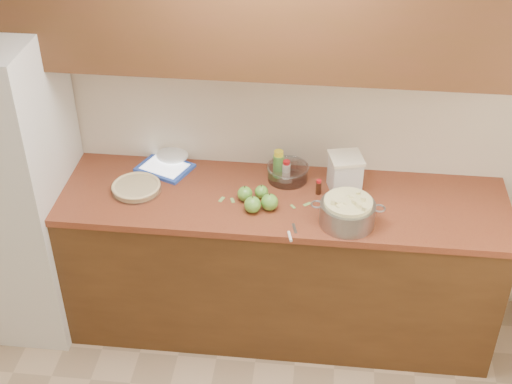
# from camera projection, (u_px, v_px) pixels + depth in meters

# --- Properties ---
(room_shell) EXTENTS (3.60, 3.60, 3.60)m
(room_shell) POSITION_uv_depth(u_px,v_px,m) (219.00, 355.00, 2.41)
(room_shell) COLOR tan
(room_shell) RESTS_ON ground
(counter_run) EXTENTS (2.64, 0.68, 0.92)m
(counter_run) POSITION_uv_depth(u_px,v_px,m) (262.00, 261.00, 4.10)
(counter_run) COLOR #503016
(counter_run) RESTS_ON ground
(upper_cabinets) EXTENTS (2.60, 0.34, 0.70)m
(upper_cabinets) POSITION_uv_depth(u_px,v_px,m) (267.00, 0.00, 3.37)
(upper_cabinets) COLOR #542C19
(upper_cabinets) RESTS_ON room_shell
(fridge) EXTENTS (0.70, 0.70, 1.80)m
(fridge) POSITION_uv_depth(u_px,v_px,m) (3.00, 186.00, 3.94)
(fridge) COLOR silver
(fridge) RESTS_ON ground
(pie) EXTENTS (0.27, 0.27, 0.04)m
(pie) POSITION_uv_depth(u_px,v_px,m) (136.00, 188.00, 3.86)
(pie) COLOR silver
(pie) RESTS_ON counter_run
(colander) EXTENTS (0.38, 0.28, 0.14)m
(colander) POSITION_uv_depth(u_px,v_px,m) (347.00, 212.00, 3.60)
(colander) COLOR gray
(colander) RESTS_ON counter_run
(flour_canister) EXTENTS (0.21, 0.21, 0.21)m
(flour_canister) POSITION_uv_depth(u_px,v_px,m) (345.00, 173.00, 3.82)
(flour_canister) COLOR silver
(flour_canister) RESTS_ON counter_run
(tablet) EXTENTS (0.35, 0.31, 0.02)m
(tablet) POSITION_uv_depth(u_px,v_px,m) (165.00, 168.00, 4.04)
(tablet) COLOR blue
(tablet) RESTS_ON counter_run
(paring_knife) EXTENTS (0.05, 0.15, 0.01)m
(paring_knife) POSITION_uv_depth(u_px,v_px,m) (291.00, 235.00, 3.55)
(paring_knife) COLOR gray
(paring_knife) RESTS_ON counter_run
(lemon_bottle) EXTENTS (0.06, 0.06, 0.16)m
(lemon_bottle) POSITION_uv_depth(u_px,v_px,m) (278.00, 164.00, 3.95)
(lemon_bottle) COLOR #4C8C38
(lemon_bottle) RESTS_ON counter_run
(cinnamon_shaker) EXTENTS (0.05, 0.05, 0.11)m
(cinnamon_shaker) POSITION_uv_depth(u_px,v_px,m) (286.00, 170.00, 3.95)
(cinnamon_shaker) COLOR beige
(cinnamon_shaker) RESTS_ON counter_run
(vanilla_bottle) EXTENTS (0.03, 0.03, 0.09)m
(vanilla_bottle) POSITION_uv_depth(u_px,v_px,m) (319.00, 187.00, 3.83)
(vanilla_bottle) COLOR black
(vanilla_bottle) RESTS_ON counter_run
(mixing_bowl) EXTENTS (0.23, 0.23, 0.09)m
(mixing_bowl) POSITION_uv_depth(u_px,v_px,m) (288.00, 172.00, 3.94)
(mixing_bowl) COLOR silver
(mixing_bowl) RESTS_ON counter_run
(paper_towel) EXTENTS (0.23, 0.22, 0.08)m
(paper_towel) POSITION_uv_depth(u_px,v_px,m) (172.00, 155.00, 4.10)
(paper_towel) COLOR white
(paper_towel) RESTS_ON counter_run
(apple_left) EXTENTS (0.08, 0.08, 0.09)m
(apple_left) POSITION_uv_depth(u_px,v_px,m) (245.00, 194.00, 3.78)
(apple_left) COLOR #5DA034
(apple_left) RESTS_ON counter_run
(apple_center) EXTENTS (0.07, 0.07, 0.09)m
(apple_center) POSITION_uv_depth(u_px,v_px,m) (261.00, 192.00, 3.80)
(apple_center) COLOR #5DA034
(apple_center) RESTS_ON counter_run
(apple_front) EXTENTS (0.09, 0.09, 0.10)m
(apple_front) POSITION_uv_depth(u_px,v_px,m) (253.00, 205.00, 3.69)
(apple_front) COLOR #5DA034
(apple_front) RESTS_ON counter_run
(apple_extra) EXTENTS (0.09, 0.09, 0.10)m
(apple_extra) POSITION_uv_depth(u_px,v_px,m) (270.00, 202.00, 3.71)
(apple_extra) COLOR #5DA034
(apple_extra) RESTS_ON counter_run
(peel_a) EXTENTS (0.05, 0.04, 0.00)m
(peel_a) POSITION_uv_depth(u_px,v_px,m) (307.00, 204.00, 3.77)
(peel_a) COLOR #80A952
(peel_a) RESTS_ON counter_run
(peel_b) EXTENTS (0.03, 0.05, 0.00)m
(peel_b) POSITION_uv_depth(u_px,v_px,m) (222.00, 199.00, 3.80)
(peel_b) COLOR #80A952
(peel_b) RESTS_ON counter_run
(peel_c) EXTENTS (0.05, 0.05, 0.00)m
(peel_c) POSITION_uv_depth(u_px,v_px,m) (267.00, 206.00, 3.76)
(peel_c) COLOR #80A952
(peel_c) RESTS_ON counter_run
(peel_d) EXTENTS (0.03, 0.05, 0.00)m
(peel_d) POSITION_uv_depth(u_px,v_px,m) (232.00, 200.00, 3.80)
(peel_d) COLOR #80A952
(peel_d) RESTS_ON counter_run
(peel_e) EXTENTS (0.03, 0.04, 0.00)m
(peel_e) POSITION_uv_depth(u_px,v_px,m) (293.00, 207.00, 3.75)
(peel_e) COLOR #80A952
(peel_e) RESTS_ON counter_run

